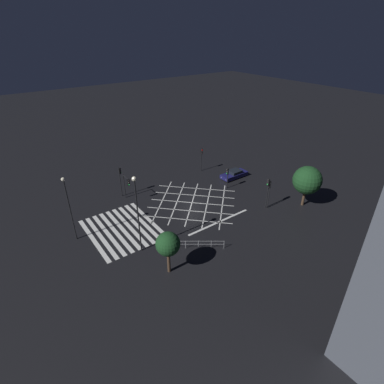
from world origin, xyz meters
TOP-DOWN VIEW (x-y plane):
  - ground_plane at (0.00, 0.00)m, footprint 200.00×200.00m
  - road_markings at (0.27, -7.29)m, footprint 14.39×21.59m
  - traffic_light_median_north at (-0.34, 6.77)m, footprint 0.36×0.39m
  - traffic_light_ne_main at (7.03, 7.48)m, footprint 0.39×0.36m
  - traffic_light_nw_main at (-7.53, 7.45)m, footprint 0.39×0.36m
  - traffic_light_sw_main at (-5.84, -6.88)m, footprint 1.89×0.36m
  - traffic_light_ne_cross at (6.94, 7.27)m, footprint 0.36×0.39m
  - traffic_light_sw_cross at (-7.55, -7.03)m, footprint 0.36×0.39m
  - street_lamp_east at (4.94, -10.49)m, footprint 0.49×0.49m
  - street_lamp_west at (-1.33, -15.64)m, footprint 0.43×0.43m
  - street_tree_near at (9.48, -9.75)m, footprint 2.42×2.42m
  - street_tree_far at (9.45, 12.02)m, footprint 3.79×3.79m
  - waiting_car at (-2.39, 10.26)m, footprint 1.84×4.60m
  - pedestrian_railing at (7.97, -5.80)m, footprint 4.22×5.78m

SIDE VIEW (x-z plane):
  - ground_plane at x=0.00m, z-range 0.00..0.00m
  - road_markings at x=0.27m, z-range 0.00..0.01m
  - waiting_car at x=-2.39m, z-range -0.04..1.23m
  - pedestrian_railing at x=7.97m, z-range 0.14..1.19m
  - traffic_light_median_north at x=-0.34m, z-range 0.72..4.07m
  - traffic_light_sw_main at x=-5.84m, z-range 0.84..4.57m
  - traffic_light_ne_main at x=7.03m, z-range 0.86..4.87m
  - traffic_light_nw_main at x=-7.53m, z-range 0.86..4.89m
  - traffic_light_ne_cross at x=6.94m, z-range 0.94..5.38m
  - traffic_light_sw_cross at x=-7.55m, z-range 0.95..5.44m
  - street_tree_near at x=9.48m, z-range 1.10..5.80m
  - street_tree_far at x=9.45m, z-range 0.95..6.67m
  - street_lamp_west at x=-1.33m, z-range 1.22..9.17m
  - street_lamp_east at x=4.94m, z-range 1.66..10.73m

